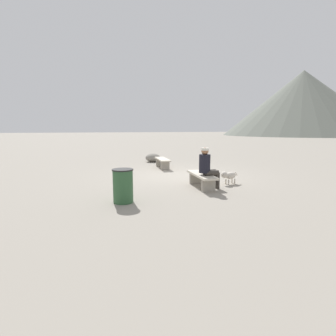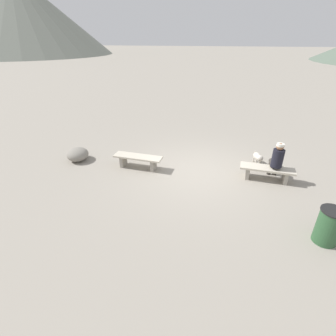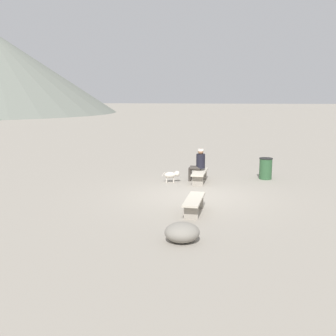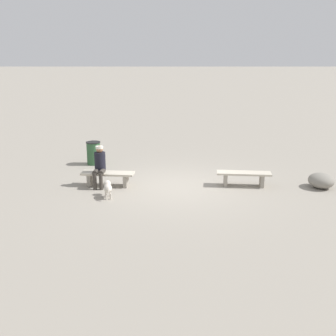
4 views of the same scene
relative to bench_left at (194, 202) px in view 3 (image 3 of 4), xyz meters
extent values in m
cube|color=gray|center=(1.98, 0.10, -0.34)|extent=(210.00, 210.00, 0.06)
cube|color=gray|center=(-0.55, 0.05, -0.12)|extent=(0.14, 0.39, 0.38)
cube|color=gray|center=(0.55, -0.05, -0.12)|extent=(0.14, 0.39, 0.38)
cube|color=beige|center=(0.00, 0.00, 0.09)|extent=(1.67, 0.59, 0.06)
cube|color=gray|center=(3.59, 0.03, -0.13)|extent=(0.15, 0.41, 0.37)
cube|color=gray|center=(4.69, -0.08, -0.13)|extent=(0.15, 0.41, 0.37)
cube|color=beige|center=(4.14, -0.02, 0.08)|extent=(1.64, 0.61, 0.06)
cylinder|color=black|center=(4.37, -0.05, 0.46)|extent=(0.33, 0.33, 0.55)
sphere|color=#A3704C|center=(4.37, -0.05, 0.83)|extent=(0.21, 0.21, 0.21)
cylinder|color=silver|center=(4.37, -0.05, 0.89)|extent=(0.22, 0.22, 0.07)
cylinder|color=#38332D|center=(4.47, 0.15, 0.19)|extent=(0.17, 0.41, 0.15)
cylinder|color=#38332D|center=(4.48, 0.35, -0.06)|extent=(0.11, 0.11, 0.50)
cylinder|color=#38332D|center=(4.28, 0.16, 0.19)|extent=(0.17, 0.41, 0.15)
cylinder|color=#38332D|center=(4.30, 0.36, -0.06)|extent=(0.11, 0.11, 0.50)
ellipsoid|color=beige|center=(3.99, 1.09, -0.03)|extent=(0.31, 0.46, 0.23)
sphere|color=beige|center=(4.04, 0.83, 0.02)|extent=(0.22, 0.22, 0.22)
cylinder|color=beige|center=(4.08, 0.97, -0.23)|extent=(0.04, 0.04, 0.17)
cylinder|color=beige|center=(3.95, 0.94, -0.23)|extent=(0.04, 0.04, 0.17)
cylinder|color=beige|center=(4.02, 1.23, -0.23)|extent=(0.04, 0.04, 0.17)
cylinder|color=beige|center=(3.90, 1.21, -0.23)|extent=(0.04, 0.04, 0.17)
cylinder|color=beige|center=(3.93, 1.34, 0.00)|extent=(0.06, 0.12, 0.15)
cylinder|color=#2D5633|center=(5.01, -2.57, 0.09)|extent=(0.49, 0.49, 0.80)
cylinder|color=black|center=(5.01, -2.57, 0.50)|extent=(0.52, 0.52, 0.03)
ellipsoid|color=gray|center=(-2.31, 0.17, -0.09)|extent=(0.95, 0.99, 0.45)
camera|label=1|loc=(11.25, -3.50, 1.50)|focal=27.75mm
camera|label=2|loc=(2.42, -7.30, 3.71)|focal=26.93mm
camera|label=3|loc=(-11.42, -0.48, 3.08)|focal=44.82mm
camera|label=4|loc=(2.30, 12.25, 3.66)|focal=44.98mm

